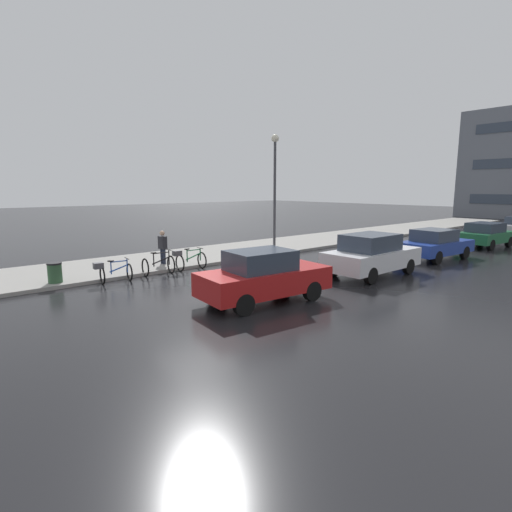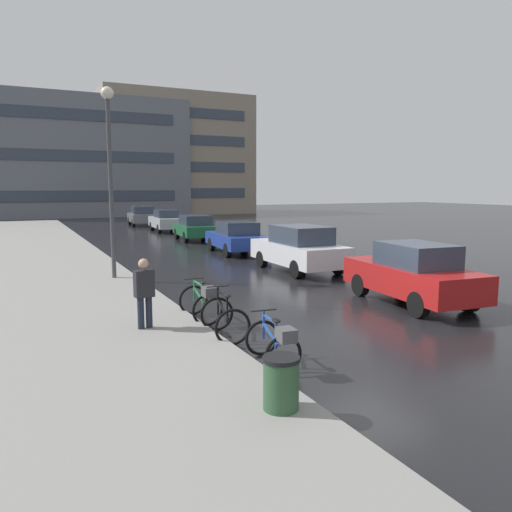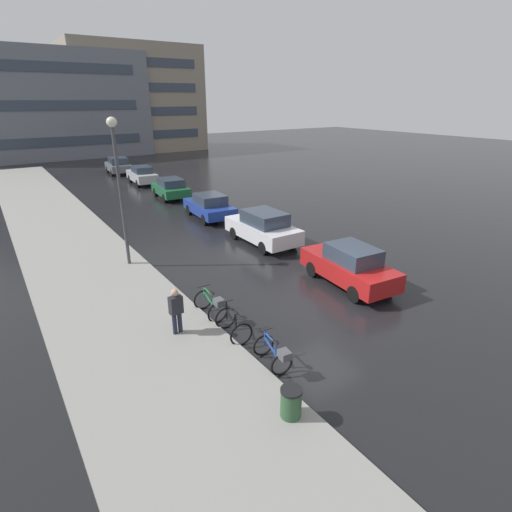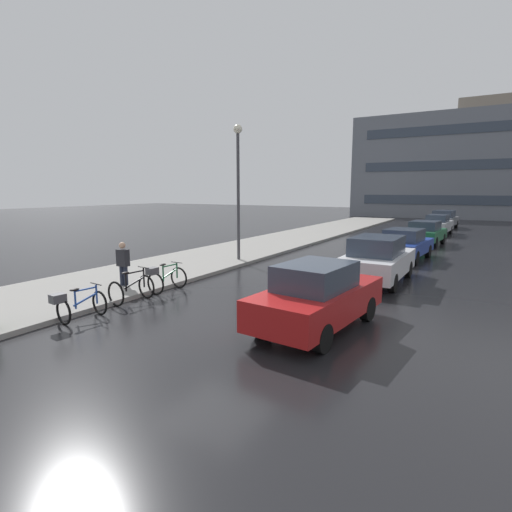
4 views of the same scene
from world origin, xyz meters
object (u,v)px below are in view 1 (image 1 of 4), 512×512
at_px(bicycle_nearest, 112,271).
at_px(car_green, 486,235).
at_px(bicycle_third, 188,259).
at_px(pedestrian, 163,247).
at_px(trash_bin, 55,274).
at_px(car_white, 372,255).
at_px(streetlamp, 275,177).
at_px(car_blue, 435,244).
at_px(car_red, 264,277).
at_px(bicycle_second, 158,265).

height_order(bicycle_nearest, car_green, car_green).
distance_m(bicycle_nearest, bicycle_third, 3.40).
relative_size(pedestrian, trash_bin, 1.88).
distance_m(car_white, streetlamp, 7.47).
bearing_deg(streetlamp, trash_bin, -89.00).
bearing_deg(streetlamp, car_blue, 36.20).
height_order(car_red, pedestrian, car_red).
height_order(bicycle_nearest, car_blue, car_blue).
relative_size(bicycle_second, pedestrian, 0.75).
xyz_separation_m(bicycle_third, car_green, (5.79, 17.18, 0.26)).
xyz_separation_m(pedestrian, trash_bin, (0.72, -4.73, -0.49)).
distance_m(bicycle_nearest, car_white, 10.25).
height_order(car_blue, car_green, car_blue).
bearing_deg(trash_bin, car_green, 73.71).
distance_m(bicycle_second, bicycle_third, 1.40).
relative_size(streetlamp, trash_bin, 7.18).
relative_size(bicycle_second, car_red, 0.28).
relative_size(car_red, pedestrian, 2.64).
bearing_deg(car_green, car_red, -90.17).
xyz_separation_m(car_blue, trash_bin, (-6.42, -16.02, -0.32)).
bearing_deg(pedestrian, bicycle_nearest, -62.04).
height_order(bicycle_second, bicycle_third, bicycle_second).
xyz_separation_m(bicycle_nearest, car_white, (5.61, 8.57, 0.39)).
distance_m(bicycle_nearest, streetlamp, 10.16).
height_order(bicycle_nearest, trash_bin, bicycle_nearest).
relative_size(bicycle_nearest, car_red, 0.32).
relative_size(bicycle_nearest, pedestrian, 0.83).
xyz_separation_m(car_red, pedestrian, (-7.19, 0.34, 0.11)).
height_order(car_white, trash_bin, car_white).
xyz_separation_m(bicycle_nearest, car_blue, (5.56, 14.27, 0.29)).
xyz_separation_m(bicycle_nearest, car_red, (5.62, 2.63, 0.36)).
bearing_deg(streetlamp, car_white, -7.31).
bearing_deg(bicycle_third, trash_bin, -98.12).
xyz_separation_m(car_white, car_blue, (-0.06, 5.69, -0.09)).
bearing_deg(car_blue, car_green, 89.00).
distance_m(bicycle_nearest, car_red, 6.21).
xyz_separation_m(pedestrian, streetlamp, (0.52, 6.46, 3.19)).
bearing_deg(bicycle_nearest, car_green, 74.60).
relative_size(bicycle_nearest, car_green, 0.35).
distance_m(bicycle_nearest, pedestrian, 3.39).
distance_m(bicycle_second, car_green, 19.48).
height_order(car_red, car_green, car_red).
xyz_separation_m(car_blue, car_green, (0.11, 6.32, 0.01)).
height_order(car_green, pedestrian, pedestrian).
height_order(bicycle_nearest, bicycle_second, bicycle_second).
bearing_deg(streetlamp, pedestrian, -94.61).
bearing_deg(trash_bin, car_white, 57.92).
bearing_deg(bicycle_nearest, car_white, 56.77).
bearing_deg(car_blue, bicycle_third, -117.60).
distance_m(bicycle_second, pedestrian, 1.81).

